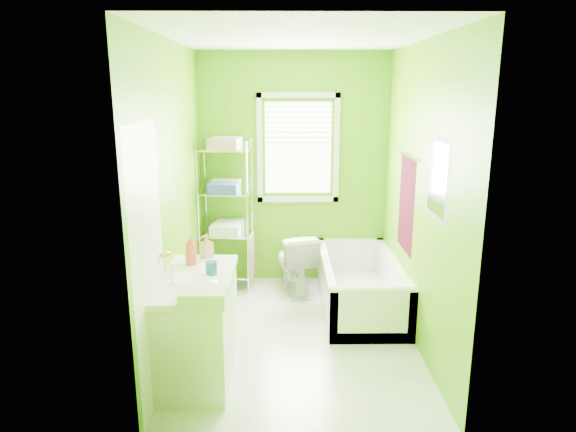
{
  "coord_description": "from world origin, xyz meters",
  "views": [
    {
      "loc": [
        -0.12,
        -4.32,
        2.21
      ],
      "look_at": [
        -0.08,
        0.25,
        1.06
      ],
      "focal_mm": 32.0,
      "sensor_mm": 36.0,
      "label": 1
    }
  ],
  "objects_px": {
    "bathtub": "(360,292)",
    "vanity": "(198,322)",
    "wire_shelf_unit": "(228,198)",
    "toilet": "(295,262)"
  },
  "relations": [
    {
      "from": "bathtub",
      "to": "vanity",
      "type": "xyz_separation_m",
      "value": [
        -1.45,
        -1.23,
        0.26
      ]
    },
    {
      "from": "bathtub",
      "to": "wire_shelf_unit",
      "type": "distance_m",
      "value": 1.75
    },
    {
      "from": "bathtub",
      "to": "wire_shelf_unit",
      "type": "height_order",
      "value": "wire_shelf_unit"
    },
    {
      "from": "bathtub",
      "to": "wire_shelf_unit",
      "type": "xyz_separation_m",
      "value": [
        -1.4,
        0.6,
        0.86
      ]
    },
    {
      "from": "vanity",
      "to": "wire_shelf_unit",
      "type": "xyz_separation_m",
      "value": [
        0.06,
        1.83,
        0.6
      ]
    },
    {
      "from": "bathtub",
      "to": "toilet",
      "type": "distance_m",
      "value": 0.8
    },
    {
      "from": "toilet",
      "to": "vanity",
      "type": "bearing_deg",
      "value": 49.39
    },
    {
      "from": "vanity",
      "to": "wire_shelf_unit",
      "type": "height_order",
      "value": "wire_shelf_unit"
    },
    {
      "from": "toilet",
      "to": "vanity",
      "type": "height_order",
      "value": "vanity"
    },
    {
      "from": "toilet",
      "to": "wire_shelf_unit",
      "type": "xyz_separation_m",
      "value": [
        -0.74,
        0.18,
        0.69
      ]
    }
  ]
}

